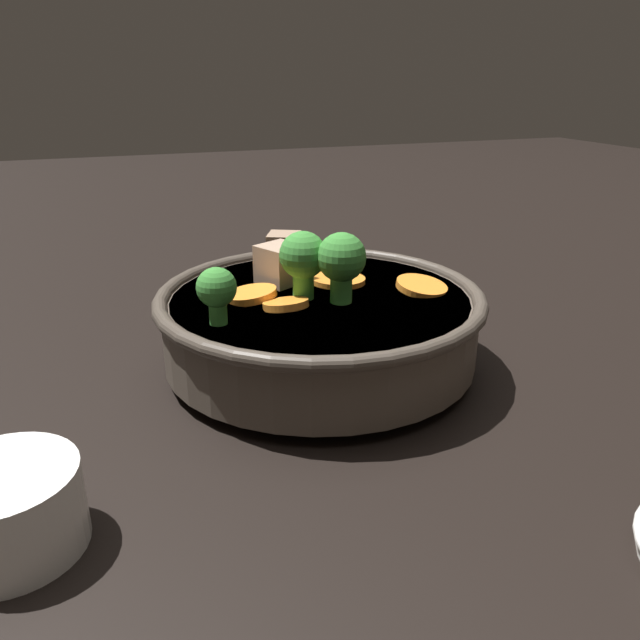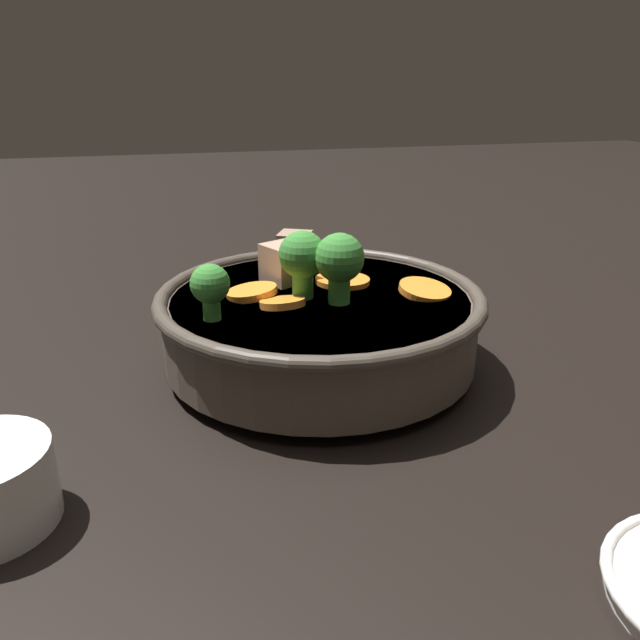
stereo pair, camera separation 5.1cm
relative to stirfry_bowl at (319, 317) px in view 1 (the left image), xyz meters
The scene contains 3 objects.
ground_plane 0.04m from the stirfry_bowl, 144.06° to the left, with size 3.00×3.00×0.00m, color black.
stirfry_bowl is the anchor object (origin of this frame).
tea_cup 0.27m from the stirfry_bowl, 33.22° to the left, with size 0.08×0.08×0.05m.
Camera 1 is at (0.16, 0.45, 0.23)m, focal length 35.00 mm.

